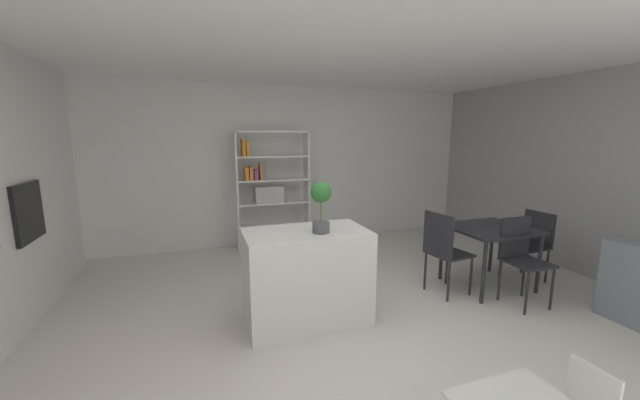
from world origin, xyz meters
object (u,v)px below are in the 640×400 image
Objects in this scene: dining_chair_near at (521,253)px; kitchen_island at (307,276)px; dining_table at (490,234)px; built_in_oven at (28,212)px; dining_chair_window_side at (531,240)px; potted_plant_on_island at (321,202)px; open_bookshelf at (269,188)px; dining_chair_island_side at (443,247)px.

kitchen_island is at bearing 171.45° from dining_chair_near.
built_in_oven is at bearing 170.17° from dining_table.
built_in_oven reaches higher than kitchen_island.
built_in_oven is at bearing 165.91° from dining_chair_near.
dining_table is 0.69m from dining_chair_window_side.
potted_plant_on_island is 0.26× the size of open_bookshelf.
open_bookshelf reaches higher than kitchen_island.
dining_chair_window_side is at bearing 1.24° from kitchen_island.
potted_plant_on_island is at bearing 87.40° from dining_chair_island_side.
potted_plant_on_island reaches higher than kitchen_island.
dining_chair_window_side is at bearing 34.01° from dining_chair_near.
built_in_oven is at bearing -100.10° from dining_chair_window_side.
potted_plant_on_island is 2.29m from dining_table.
dining_chair_near is at bearing -130.46° from dining_chair_island_side.
potted_plant_on_island is 0.50× the size of dining_chair_island_side.
dining_table is 1.06× the size of dining_chair_window_side.
kitchen_island is 3.01m from dining_chair_window_side.
potted_plant_on_island reaches higher than dining_table.
open_bookshelf is (0.09, 2.37, 0.54)m from kitchen_island.
built_in_oven is 3.01m from open_bookshelf.
dining_chair_window_side is at bearing -8.62° from built_in_oven.
potted_plant_on_island is 0.52× the size of dining_table.
dining_chair_island_side is at bearing -90.79° from dining_chair_window_side.
kitchen_island is 1.26× the size of dining_chair_near.
potted_plant_on_island is 1.67m from dining_chair_island_side.
dining_table is at bearing -91.27° from dining_chair_window_side.
dining_chair_window_side is 0.81m from dining_chair_near.
potted_plant_on_island is at bearing -88.14° from dining_chair_window_side.
dining_chair_near is (0.68, -0.43, -0.01)m from dining_chair_island_side.
kitchen_island is at bearing -178.46° from dining_table.
open_bookshelf is (2.62, 1.47, -0.10)m from built_in_oven.
dining_chair_window_side is 0.90× the size of dining_chair_island_side.
dining_table is 0.96× the size of dining_chair_island_side.
built_in_oven reaches higher than dining_table.
open_bookshelf is at bearing 134.06° from dining_table.
potted_plant_on_island is 2.33m from dining_chair_near.
dining_table is at bearing 90.88° from dining_chair_near.
potted_plant_on_island is at bearing -175.70° from dining_table.
potted_plant_on_island is at bearing -42.15° from kitchen_island.
dining_chair_near is at bearing -89.85° from dining_table.
dining_table is at bearing 4.30° from potted_plant_on_island.
dining_chair_window_side is (3.01, 0.07, 0.06)m from kitchen_island.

